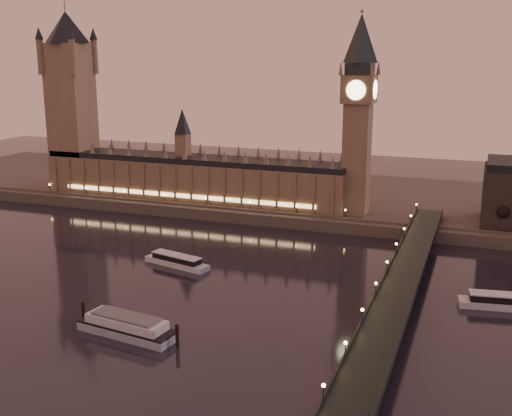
# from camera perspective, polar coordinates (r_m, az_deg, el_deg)

# --- Properties ---
(ground) EXTENTS (700.00, 700.00, 0.00)m
(ground) POSITION_cam_1_polar(r_m,az_deg,el_deg) (254.38, -9.13, -7.18)
(ground) COLOR black
(ground) RESTS_ON ground
(far_embankment) EXTENTS (560.00, 130.00, 6.00)m
(far_embankment) POSITION_cam_1_polar(r_m,az_deg,el_deg) (391.40, 6.58, 0.93)
(far_embankment) COLOR #423D35
(far_embankment) RESTS_ON ground
(palace_of_westminster) EXTENTS (180.00, 26.62, 52.00)m
(palace_of_westminster) POSITION_cam_1_polar(r_m,az_deg,el_deg) (369.82, -5.62, 3.14)
(palace_of_westminster) COLOR brown
(palace_of_westminster) RESTS_ON ground
(victoria_tower) EXTENTS (31.68, 31.68, 118.00)m
(victoria_tower) POSITION_cam_1_polar(r_m,az_deg,el_deg) (405.22, -16.17, 9.91)
(victoria_tower) COLOR brown
(victoria_tower) RESTS_ON ground
(big_ben) EXTENTS (17.68, 17.68, 104.00)m
(big_ben) POSITION_cam_1_polar(r_m,az_deg,el_deg) (334.31, 9.11, 9.19)
(big_ben) COLOR brown
(big_ben) RESTS_ON ground
(westminster_bridge) EXTENTS (13.20, 260.00, 15.30)m
(westminster_bridge) POSITION_cam_1_polar(r_m,az_deg,el_deg) (224.74, 11.95, -8.72)
(westminster_bridge) COLOR black
(westminster_bridge) RESTS_ON ground
(bare_tree_0) EXTENTS (6.39, 6.39, 13.00)m
(bare_tree_0) POSITION_cam_1_polar(r_m,az_deg,el_deg) (324.06, 20.89, -0.38)
(bare_tree_0) COLOR black
(bare_tree_0) RESTS_ON ground
(cruise_boat_a) EXTENTS (32.06, 14.16, 5.02)m
(cruise_boat_a) POSITION_cam_1_polar(r_m,az_deg,el_deg) (278.98, -7.06, -4.69)
(cruise_boat_a) COLOR silver
(cruise_boat_a) RESTS_ON ground
(cruise_boat_b) EXTENTS (30.17, 11.60, 5.43)m
(cruise_boat_b) POSITION_cam_1_polar(r_m,az_deg,el_deg) (249.78, 20.95, -7.79)
(cruise_boat_b) COLOR silver
(cruise_boat_b) RESTS_ON ground
(moored_barge) EXTENTS (39.72, 14.61, 7.35)m
(moored_barge) POSITION_cam_1_polar(r_m,az_deg,el_deg) (216.89, -11.41, -10.25)
(moored_barge) COLOR #8BA5B0
(moored_barge) RESTS_ON ground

